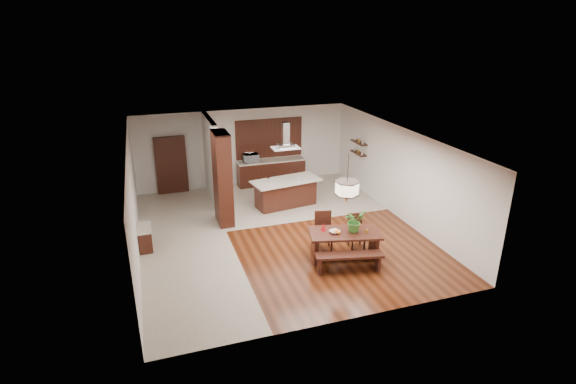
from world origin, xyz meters
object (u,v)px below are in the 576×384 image
object	(u,v)px
island_cup	(299,178)
pendant_lantern	(347,179)
fruit_bowl	(335,232)
range_hood	(286,135)
foliage_plant	(354,221)
microwave	(251,158)
kitchen_island	(286,192)
dining_chair_right	(357,232)
dining_chair_left	(324,231)
dining_table	(344,239)
dining_bench	(349,262)
hallway_console	(145,238)

from	to	relation	value
island_cup	pendant_lantern	bearing A→B (deg)	-91.02
island_cup	fruit_bowl	bearing A→B (deg)	-95.25
range_hood	island_cup	xyz separation A→B (m)	(0.42, -0.12, -1.47)
foliage_plant	island_cup	size ratio (longest dim) A/B	4.96
foliage_plant	microwave	world-z (taller)	foliage_plant
kitchen_island	microwave	bearing A→B (deg)	96.21
dining_chair_right	fruit_bowl	world-z (taller)	dining_chair_right
pendant_lantern	microwave	world-z (taller)	pendant_lantern
fruit_bowl	island_cup	size ratio (longest dim) A/B	2.24
pendant_lantern	island_cup	bearing A→B (deg)	88.98
range_hood	microwave	world-z (taller)	range_hood
dining_chair_left	range_hood	world-z (taller)	range_hood
dining_chair_left	fruit_bowl	world-z (taller)	dining_chair_left
dining_chair_right	foliage_plant	world-z (taller)	foliage_plant
dining_table	range_hood	distance (m)	4.38
fruit_bowl	microwave	size ratio (longest dim) A/B	0.46
dining_table	dining_bench	size ratio (longest dim) A/B	1.18
dining_chair_right	foliage_plant	bearing A→B (deg)	-119.44
kitchen_island	range_hood	size ratio (longest dim) A/B	2.70
foliage_plant	microwave	xyz separation A→B (m)	(-1.23, 6.25, 0.05)
dining_table	dining_chair_left	size ratio (longest dim) A/B	1.90
microwave	kitchen_island	bearing A→B (deg)	-76.80
dining_chair_left	kitchen_island	size ratio (longest dim) A/B	0.44
hallway_console	dining_chair_right	world-z (taller)	dining_chair_right
range_hood	foliage_plant	bearing A→B (deg)	-81.38
dining_chair_right	microwave	world-z (taller)	microwave
dining_chair_left	foliage_plant	size ratio (longest dim) A/B	1.82
fruit_bowl	dining_chair_left	bearing A→B (deg)	93.09
dining_table	fruit_bowl	size ratio (longest dim) A/B	7.63
pendant_lantern	fruit_bowl	distance (m)	1.47
dining_table	dining_bench	bearing A→B (deg)	-103.91
pendant_lantern	kitchen_island	world-z (taller)	pendant_lantern
hallway_console	dining_bench	xyz separation A→B (m)	(4.84, -2.90, -0.08)
fruit_bowl	microwave	world-z (taller)	microwave
hallway_console	microwave	size ratio (longest dim) A/B	1.55
dining_chair_right	island_cup	bearing A→B (deg)	105.68
foliage_plant	pendant_lantern	bearing A→B (deg)	174.52
foliage_plant	fruit_bowl	bearing A→B (deg)	173.39
fruit_bowl	dining_bench	bearing A→B (deg)	-80.16
dining_chair_left	dining_chair_right	xyz separation A→B (m)	(0.90, -0.22, -0.05)
pendant_lantern	range_hood	size ratio (longest dim) A/B	1.46
hallway_console	range_hood	distance (m)	5.39
fruit_bowl	island_cup	distance (m)	3.79
dining_bench	fruit_bowl	size ratio (longest dim) A/B	6.47
dining_table	pendant_lantern	xyz separation A→B (m)	(0.00, 0.00, 1.68)
hallway_console	island_cup	world-z (taller)	island_cup
kitchen_island	dining_chair_left	bearing A→B (deg)	-98.39
range_hood	pendant_lantern	bearing A→B (deg)	-84.84
dining_bench	dining_chair_right	world-z (taller)	dining_chair_right
island_cup	hallway_console	bearing A→B (deg)	-163.00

